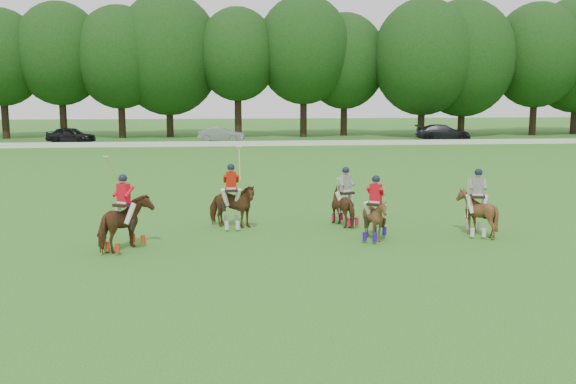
{
  "coord_description": "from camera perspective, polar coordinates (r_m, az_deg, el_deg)",
  "views": [
    {
      "loc": [
        -1.16,
        -17.19,
        4.86
      ],
      "look_at": [
        0.86,
        4.2,
        1.4
      ],
      "focal_mm": 40.0,
      "sensor_mm": 36.0,
      "label": 1
    }
  ],
  "objects": [
    {
      "name": "ground",
      "position": [
        17.9,
        -1.49,
        -6.61
      ],
      "size": [
        180.0,
        180.0,
        0.0
      ],
      "primitive_type": "plane",
      "color": "#25661D",
      "rests_on": "ground"
    },
    {
      "name": "tree_line",
      "position": [
        65.34,
        -4.25,
        12.08
      ],
      "size": [
        117.98,
        14.32,
        14.75
      ],
      "color": "black",
      "rests_on": "ground"
    },
    {
      "name": "boundary_rail",
      "position": [
        55.4,
        -4.2,
        4.32
      ],
      "size": [
        120.0,
        0.1,
        0.44
      ],
      "primitive_type": "cube",
      "color": "white",
      "rests_on": "ground"
    },
    {
      "name": "car_left",
      "position": [
        61.47,
        -18.73,
        4.82
      ],
      "size": [
        4.6,
        2.63,
        1.47
      ],
      "primitive_type": "imported",
      "rotation": [
        0.0,
        0.0,
        1.35
      ],
      "color": "black",
      "rests_on": "ground"
    },
    {
      "name": "car_mid",
      "position": [
        59.84,
        -5.95,
        5.1
      ],
      "size": [
        4.32,
        2.02,
        1.37
      ],
      "primitive_type": "imported",
      "rotation": [
        0.0,
        0.0,
        1.43
      ],
      "color": "gray",
      "rests_on": "ground"
    },
    {
      "name": "car_right",
      "position": [
        63.26,
        13.6,
        5.17
      ],
      "size": [
        5.51,
        3.05,
        1.51
      ],
      "primitive_type": "imported",
      "rotation": [
        0.0,
        0.0,
        1.38
      ],
      "color": "black",
      "rests_on": "ground"
    },
    {
      "name": "polo_red_a",
      "position": [
        20.08,
        -14.31,
        -2.68
      ],
      "size": [
        1.74,
        2.1,
        2.87
      ],
      "color": "#431F12",
      "rests_on": "ground"
    },
    {
      "name": "polo_red_b",
      "position": [
        22.62,
        -5.05,
        -1.19
      ],
      "size": [
        1.59,
        1.37,
        2.83
      ],
      "color": "#431F12",
      "rests_on": "ground"
    },
    {
      "name": "polo_red_c",
      "position": [
        20.91,
        7.75,
        -2.28
      ],
      "size": [
        1.62,
        1.67,
        2.13
      ],
      "color": "#431F12",
      "rests_on": "ground"
    },
    {
      "name": "polo_stripe_a",
      "position": [
        23.1,
        5.11,
        -1.14
      ],
      "size": [
        1.33,
        1.8,
        2.12
      ],
      "color": "#431F12",
      "rests_on": "ground"
    },
    {
      "name": "polo_stripe_b",
      "position": [
        22.34,
        16.42,
        -1.7
      ],
      "size": [
        1.54,
        1.65,
        2.25
      ],
      "color": "#431F12",
      "rests_on": "ground"
    },
    {
      "name": "polo_ball",
      "position": [
        21.81,
        6.93,
        -3.68
      ],
      "size": [
        0.09,
        0.09,
        0.09
      ],
      "primitive_type": "sphere",
      "color": "white",
      "rests_on": "ground"
    }
  ]
}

